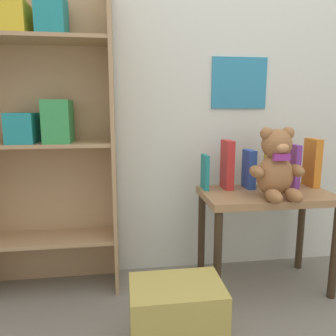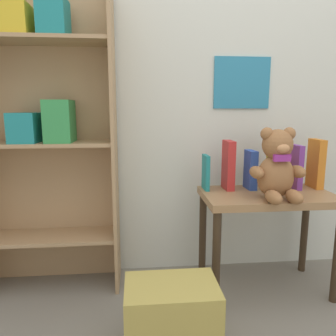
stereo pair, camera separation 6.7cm
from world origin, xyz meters
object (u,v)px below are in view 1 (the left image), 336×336
book_standing_yellow (271,164)px  teddy_bear (276,166)px  bookshelf_side (44,126)px  book_standing_blue (249,169)px  book_standing_teal (205,172)px  book_standing_orange (312,163)px  book_standing_red (227,165)px  book_standing_purple (292,166)px  storage_bin (177,319)px  display_table (266,208)px

book_standing_yellow → teddy_bear: bearing=-106.9°
bookshelf_side → book_standing_blue: bearing=-3.6°
book_standing_teal → book_standing_orange: book_standing_orange is taller
book_standing_red → book_standing_purple: (0.36, -0.02, -0.01)m
book_standing_red → book_standing_blue: book_standing_red is taller
book_standing_purple → storage_bin: 1.03m
book_standing_teal → book_standing_orange: bearing=-2.2°
teddy_bear → storage_bin: teddy_bear is taller
bookshelf_side → teddy_bear: (1.13, -0.27, -0.19)m
book_standing_blue → display_table: bearing=-60.8°
book_standing_blue → storage_bin: book_standing_blue is taller
teddy_bear → book_standing_yellow: size_ratio=1.30×
book_standing_purple → storage_bin: (-0.73, -0.52, -0.50)m
book_standing_teal → storage_bin: (-0.24, -0.54, -0.47)m
book_standing_red → book_standing_blue: 0.12m
book_standing_teal → book_standing_purple: bearing=-3.4°
book_standing_red → book_standing_blue: size_ratio=1.25×
book_standing_red → display_table: bearing=-31.6°
bookshelf_side → book_standing_yellow: 1.21m
display_table → book_standing_teal: 0.37m
book_standing_purple → storage_bin: book_standing_purple is taller
teddy_bear → book_standing_teal: bearing=145.0°
bookshelf_side → book_standing_teal: size_ratio=8.37×
display_table → book_standing_purple: book_standing_purple is taller
book_standing_blue → storage_bin: bearing=-133.7°
book_standing_orange → display_table: bearing=-160.5°
teddy_bear → storage_bin: 0.83m
bookshelf_side → book_standing_orange: bearing=-2.9°
display_table → book_standing_red: bearing=149.3°
bookshelf_side → display_table: (1.13, -0.17, -0.43)m
teddy_bear → book_standing_purple: (0.19, 0.19, -0.04)m
book_standing_teal → book_standing_purple: book_standing_purple is taller
book_standing_yellow → display_table: bearing=-120.8°
teddy_bear → book_standing_blue: (-0.06, 0.20, -0.05)m
teddy_bear → book_standing_red: 0.27m
bookshelf_side → storage_bin: bearing=-45.9°
book_standing_orange → bookshelf_side: bearing=178.7°
display_table → teddy_bear: bearing=-92.4°
display_table → book_standing_orange: bearing=18.0°
bookshelf_side → book_standing_blue: size_ratio=7.47×
display_table → bookshelf_side: bearing=171.4°
bookshelf_side → teddy_bear: bookshelf_side is taller
bookshelf_side → storage_bin: bookshelf_side is taller
book_standing_red → storage_bin: 0.83m
book_standing_yellow → book_standing_orange: (0.24, 0.00, 0.00)m
display_table → book_standing_yellow: size_ratio=2.53×
book_standing_teal → teddy_bear: bearing=-36.0°
display_table → book_standing_blue: 0.22m
display_table → book_standing_blue: size_ratio=3.19×
book_standing_purple → teddy_bear: bearing=-137.0°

